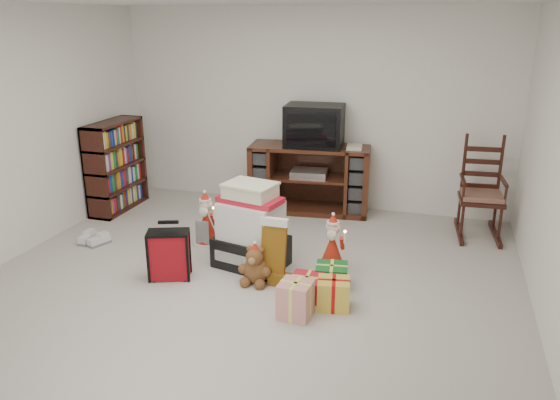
% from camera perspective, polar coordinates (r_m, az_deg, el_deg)
% --- Properties ---
extents(room, '(5.01, 5.01, 2.51)m').
position_cam_1_polar(room, '(4.66, -4.06, 4.70)').
color(room, beige).
rests_on(room, ground).
extents(tv_stand, '(1.53, 0.69, 0.85)m').
position_cam_1_polar(tv_stand, '(6.90, 3.09, 2.25)').
color(tv_stand, '#4C2315').
rests_on(tv_stand, floor).
extents(bookshelf, '(0.31, 0.93, 1.14)m').
position_cam_1_polar(bookshelf, '(7.24, -16.75, 3.27)').
color(bookshelf, '#37150F').
rests_on(bookshelf, floor).
extents(rocking_chair, '(0.53, 0.81, 1.17)m').
position_cam_1_polar(rocking_chair, '(6.56, 20.22, -0.01)').
color(rocking_chair, '#37150F').
rests_on(rocking_chair, floor).
extents(gift_pile, '(0.75, 0.61, 0.84)m').
position_cam_1_polar(gift_pile, '(5.37, -3.05, -3.25)').
color(gift_pile, black).
rests_on(gift_pile, floor).
extents(red_suitcase, '(0.41, 0.31, 0.56)m').
position_cam_1_polar(red_suitcase, '(5.26, -11.51, -5.63)').
color(red_suitcase, maroon).
rests_on(red_suitcase, floor).
extents(stocking, '(0.30, 0.13, 0.64)m').
position_cam_1_polar(stocking, '(5.05, -0.68, -5.32)').
color(stocking, '#117E0E').
rests_on(stocking, floor).
extents(teddy_bear, '(0.25, 0.22, 0.36)m').
position_cam_1_polar(teddy_bear, '(5.10, -2.56, -7.03)').
color(teddy_bear, brown).
rests_on(teddy_bear, floor).
extents(santa_figurine, '(0.28, 0.27, 0.57)m').
position_cam_1_polar(santa_figurine, '(5.37, 5.48, -5.01)').
color(santa_figurine, '#AF2312').
rests_on(santa_figurine, floor).
extents(mrs_claus_figurine, '(0.29, 0.28, 0.60)m').
position_cam_1_polar(mrs_claus_figurine, '(5.96, -7.72, -2.54)').
color(mrs_claus_figurine, '#AF2312').
rests_on(mrs_claus_figurine, floor).
extents(sneaker_pair, '(0.32, 0.27, 0.09)m').
position_cam_1_polar(sneaker_pair, '(6.34, -18.94, -3.94)').
color(sneaker_pair, silver).
rests_on(sneaker_pair, floor).
extents(gift_cluster, '(0.56, 0.85, 0.26)m').
position_cam_1_polar(gift_cluster, '(4.83, 3.77, -9.03)').
color(gift_cluster, red).
rests_on(gift_cluster, floor).
extents(crt_television, '(0.73, 0.55, 0.51)m').
position_cam_1_polar(crt_television, '(6.72, 3.59, 7.76)').
color(crt_television, black).
rests_on(crt_television, tv_stand).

